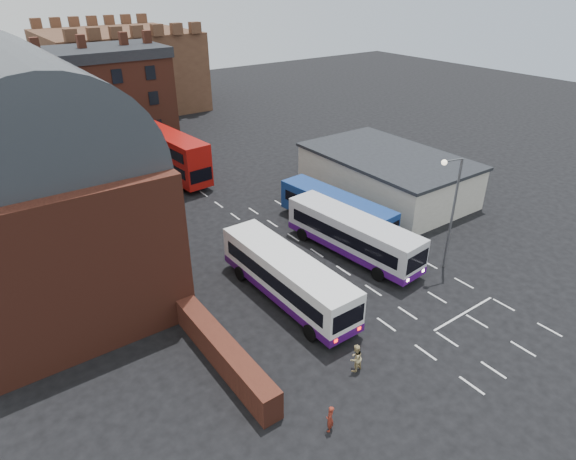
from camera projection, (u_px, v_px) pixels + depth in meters
ground at (377, 318)px, 31.38m from camera, size 180.00×180.00×0.00m
railway_station at (26, 165)px, 34.88m from camera, size 12.00×28.00×16.00m
forecourt_wall at (224, 354)px, 27.14m from camera, size 1.20×10.00×1.80m
cream_building at (386, 174)px, 48.14m from camera, size 10.40×16.40×4.25m
brick_terrace at (76, 107)px, 58.71m from camera, size 22.00×10.00×11.00m
castle_keep at (119, 70)px, 79.00m from camera, size 22.00×22.00×12.00m
bus_white_outbound at (287, 275)px, 32.37m from camera, size 3.18×12.16×3.31m
bus_white_inbound at (353, 233)px, 37.69m from camera, size 3.97×12.24×3.28m
bus_blue at (336, 209)px, 41.65m from camera, size 3.85×11.71×3.14m
bus_red_double at (170, 154)px, 52.05m from camera, size 3.97×12.62×4.97m
street_lamp at (451, 204)px, 34.30m from camera, size 1.77×0.62×8.86m
pedestrian_red at (330, 419)px, 23.31m from camera, size 0.67×0.64×1.53m
pedestrian_beige at (356, 358)px, 26.86m from camera, size 0.94×0.78×1.75m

